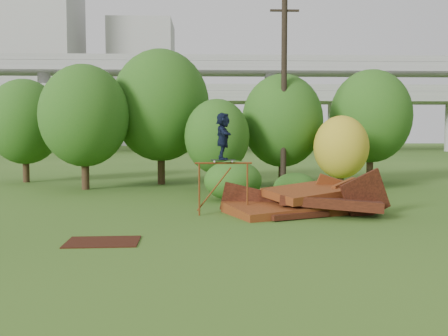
{
  "coord_description": "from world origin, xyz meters",
  "views": [
    {
      "loc": [
        -1.39,
        -14.55,
        2.76
      ],
      "look_at": [
        -0.8,
        2.0,
        1.6
      ],
      "focal_mm": 40.0,
      "sensor_mm": 36.0,
      "label": 1
    }
  ],
  "objects_px": {
    "scrap_pile": "(305,203)",
    "skater": "(223,136)",
    "utility_pole": "(284,92)",
    "flat_plate": "(103,242)"
  },
  "relations": [
    {
      "from": "scrap_pile",
      "to": "utility_pole",
      "type": "relative_size",
      "value": 0.62
    },
    {
      "from": "flat_plate",
      "to": "utility_pole",
      "type": "distance_m",
      "value": 14.19
    },
    {
      "from": "scrap_pile",
      "to": "flat_plate",
      "type": "distance_m",
      "value": 7.41
    },
    {
      "from": "scrap_pile",
      "to": "skater",
      "type": "xyz_separation_m",
      "value": [
        -2.82,
        -0.23,
        2.29
      ]
    },
    {
      "from": "scrap_pile",
      "to": "flat_plate",
      "type": "bearing_deg",
      "value": -144.25
    },
    {
      "from": "skater",
      "to": "utility_pole",
      "type": "distance_m",
      "value": 8.56
    },
    {
      "from": "scrap_pile",
      "to": "skater",
      "type": "relative_size",
      "value": 3.71
    },
    {
      "from": "utility_pole",
      "to": "skater",
      "type": "bearing_deg",
      "value": -112.84
    },
    {
      "from": "skater",
      "to": "utility_pole",
      "type": "height_order",
      "value": "utility_pole"
    },
    {
      "from": "scrap_pile",
      "to": "utility_pole",
      "type": "xyz_separation_m",
      "value": [
        0.4,
        7.41,
        4.4
      ]
    }
  ]
}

